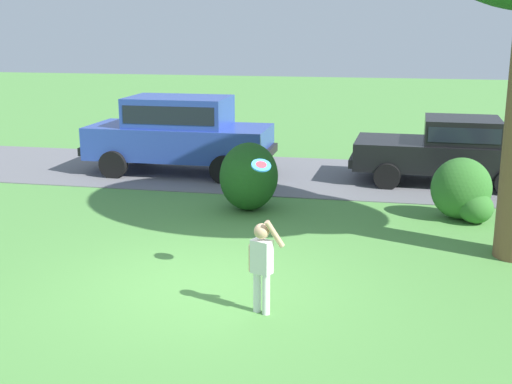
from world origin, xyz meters
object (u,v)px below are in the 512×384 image
at_px(parked_sedan, 451,148).
at_px(child_thrower, 262,261).
at_px(frisbee, 261,165).
at_px(parked_suv, 179,131).

xyz_separation_m(parked_sedan, child_thrower, (-2.92, -8.00, -0.13)).
bearing_deg(parked_sedan, child_thrower, -110.06).
relative_size(parked_sedan, frisbee, 14.76).
height_order(parked_suv, frisbee, parked_suv).
xyz_separation_m(child_thrower, frisbee, (-0.23, 1.12, 1.00)).
bearing_deg(parked_sedan, frisbee, -114.64).
height_order(parked_sedan, frisbee, frisbee).
distance_m(parked_sedan, frisbee, 7.62).
distance_m(parked_sedan, parked_suv, 6.59).
relative_size(parked_sedan, child_thrower, 3.46).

